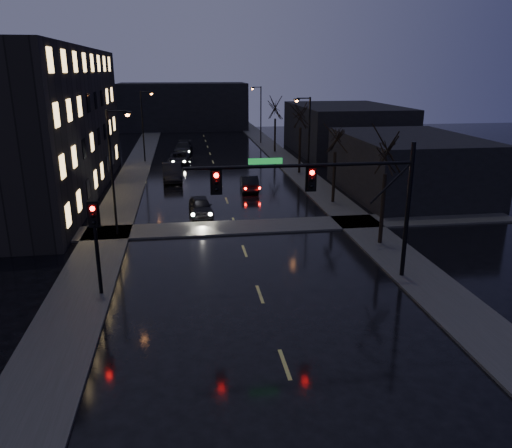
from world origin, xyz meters
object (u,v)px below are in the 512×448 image
object	(u,v)px
oncoming_car_b	(172,172)
oncoming_car_c	(179,158)
lead_car	(249,183)
oncoming_car_a	(200,206)
oncoming_car_d	(183,148)

from	to	relation	value
oncoming_car_b	oncoming_car_c	world-z (taller)	oncoming_car_b
oncoming_car_c	lead_car	size ratio (longest dim) A/B	1.13
oncoming_car_a	oncoming_car_b	bearing A→B (deg)	96.29
oncoming_car_b	oncoming_car_c	bearing A→B (deg)	83.91
oncoming_car_c	oncoming_car_d	bearing A→B (deg)	89.63
oncoming_car_c	oncoming_car_d	world-z (taller)	oncoming_car_d
oncoming_car_a	oncoming_car_c	size ratio (longest dim) A/B	0.83
oncoming_car_b	oncoming_car_c	distance (m)	8.97
oncoming_car_b	lead_car	xyz separation A→B (m)	(6.80, -5.01, -0.16)
lead_car	oncoming_car_c	bearing A→B (deg)	-62.81
oncoming_car_c	lead_car	world-z (taller)	lead_car
oncoming_car_b	oncoming_car_c	size ratio (longest dim) A/B	1.09
oncoming_car_a	lead_car	size ratio (longest dim) A/B	0.93
oncoming_car_a	oncoming_car_d	bearing A→B (deg)	88.05
oncoming_car_b	oncoming_car_d	xyz separation A→B (m)	(1.17, 15.92, -0.08)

